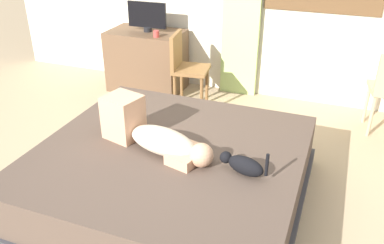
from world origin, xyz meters
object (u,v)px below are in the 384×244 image
object	(u,v)px
tv_monitor	(147,16)
cup	(156,34)
person_lying	(152,134)
chair_by_desk	(185,65)
cat	(243,165)
bed	(171,176)
desk	(147,61)

from	to	relation	value
tv_monitor	cup	distance (m)	0.30
person_lying	chair_by_desk	bearing A→B (deg)	103.80
cup	cat	bearing A→B (deg)	-50.94
chair_by_desk	bed	bearing A→B (deg)	-71.78
bed	cat	xyz separation A→B (m)	(0.58, -0.10, 0.30)
desk	cup	distance (m)	0.50
person_lying	cup	bearing A→B (deg)	114.45
person_lying	chair_by_desk	xyz separation A→B (m)	(-0.41, 1.65, -0.07)
cat	desk	bearing A→B (deg)	130.47
person_lying	cat	size ratio (longest dim) A/B	2.68
person_lying	cup	xyz separation A→B (m)	(-0.82, 1.81, 0.20)
cat	desk	size ratio (longest dim) A/B	0.39
person_lying	desk	size ratio (longest dim) A/B	1.04
cat	tv_monitor	bearing A→B (deg)	129.95
desk	cat	bearing A→B (deg)	-49.53
desk	bed	bearing A→B (deg)	-58.98
tv_monitor	chair_by_desk	bearing A→B (deg)	-28.45
tv_monitor	chair_by_desk	distance (m)	0.81
tv_monitor	person_lying	bearing A→B (deg)	-62.81
person_lying	tv_monitor	xyz separation A→B (m)	(-1.02, 1.98, 0.34)
bed	chair_by_desk	bearing A→B (deg)	108.22
person_lying	cat	distance (m)	0.73
desk	tv_monitor	world-z (taller)	tv_monitor
person_lying	tv_monitor	world-z (taller)	tv_monitor
bed	tv_monitor	xyz separation A→B (m)	(-1.15, 1.97, 0.69)
bed	cup	size ratio (longest dim) A/B	26.00
person_lying	cat	xyz separation A→B (m)	(0.72, -0.09, -0.05)
tv_monitor	chair_by_desk	xyz separation A→B (m)	(0.61, -0.33, -0.41)
cat	tv_monitor	distance (m)	2.73
person_lying	chair_by_desk	world-z (taller)	chair_by_desk
chair_by_desk	cat	bearing A→B (deg)	-57.17
bed	cup	distance (m)	2.10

